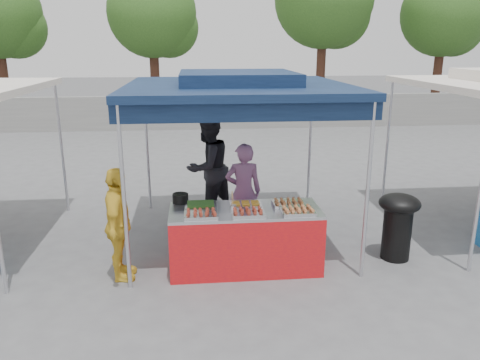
{
  "coord_description": "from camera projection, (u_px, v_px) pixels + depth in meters",
  "views": [
    {
      "loc": [
        -0.64,
        -5.9,
        2.94
      ],
      "look_at": [
        0.0,
        0.6,
        1.05
      ],
      "focal_mm": 35.0,
      "sensor_mm": 36.0,
      "label": 1
    }
  ],
  "objects": [
    {
      "name": "ground_plane",
      "position": [
        244.0,
        264.0,
        6.52
      ],
      "size": [
        80.0,
        80.0,
        0.0
      ],
      "primitive_type": "plane",
      "color": "#5B5C5E"
    },
    {
      "name": "back_wall",
      "position": [
        212.0,
        112.0,
        16.87
      ],
      "size": [
        40.0,
        0.25,
        1.2
      ],
      "primitive_type": "cube",
      "color": "gray",
      "rests_on": "ground_plane"
    },
    {
      "name": "main_canopy",
      "position": [
        238.0,
        86.0,
        6.79
      ],
      "size": [
        3.2,
        3.2,
        2.57
      ],
      "color": "silver",
      "rests_on": "ground_plane"
    },
    {
      "name": "tree_0",
      "position": [
        0.0,
        17.0,
        17.43
      ],
      "size": [
        3.43,
        3.36,
        5.77
      ],
      "color": "#422419",
      "rests_on": "ground_plane"
    },
    {
      "name": "tree_1",
      "position": [
        156.0,
        17.0,
        17.87
      ],
      "size": [
        3.45,
        3.38,
        5.8
      ],
      "color": "#422419",
      "rests_on": "ground_plane"
    },
    {
      "name": "tree_2",
      "position": [
        327.0,
        3.0,
        18.18
      ],
      "size": [
        3.84,
        3.84,
        6.6
      ],
      "color": "#422419",
      "rests_on": "ground_plane"
    },
    {
      "name": "tree_3",
      "position": [
        447.0,
        17.0,
        18.8
      ],
      "size": [
        3.48,
        3.41,
        5.86
      ],
      "color": "#422419",
      "rests_on": "ground_plane"
    },
    {
      "name": "vendor_table",
      "position": [
        245.0,
        239.0,
        6.31
      ],
      "size": [
        2.0,
        0.8,
        0.85
      ],
      "color": "red",
      "rests_on": "ground_plane"
    },
    {
      "name": "food_tray_fl",
      "position": [
        201.0,
        214.0,
        5.89
      ],
      "size": [
        0.42,
        0.3,
        0.07
      ],
      "color": "silver",
      "rests_on": "vendor_table"
    },
    {
      "name": "food_tray_fm",
      "position": [
        248.0,
        213.0,
        5.95
      ],
      "size": [
        0.42,
        0.3,
        0.07
      ],
      "color": "silver",
      "rests_on": "vendor_table"
    },
    {
      "name": "food_tray_fr",
      "position": [
        298.0,
        211.0,
        6.01
      ],
      "size": [
        0.42,
        0.3,
        0.07
      ],
      "color": "silver",
      "rests_on": "vendor_table"
    },
    {
      "name": "food_tray_bl",
      "position": [
        201.0,
        206.0,
        6.21
      ],
      "size": [
        0.42,
        0.3,
        0.07
      ],
      "color": "silver",
      "rests_on": "vendor_table"
    },
    {
      "name": "food_tray_bm",
      "position": [
        246.0,
        205.0,
        6.26
      ],
      "size": [
        0.42,
        0.3,
        0.07
      ],
      "color": "silver",
      "rests_on": "vendor_table"
    },
    {
      "name": "food_tray_br",
      "position": [
        288.0,
        204.0,
        6.3
      ],
      "size": [
        0.42,
        0.3,
        0.07
      ],
      "color": "silver",
      "rests_on": "vendor_table"
    },
    {
      "name": "cooking_pot",
      "position": [
        180.0,
        198.0,
        6.42
      ],
      "size": [
        0.22,
        0.22,
        0.13
      ],
      "primitive_type": "cylinder",
      "color": "black",
      "rests_on": "vendor_table"
    },
    {
      "name": "skewer_cup",
      "position": [
        233.0,
        209.0,
        6.04
      ],
      "size": [
        0.08,
        0.08,
        0.11
      ],
      "primitive_type": "cylinder",
      "color": "silver",
      "rests_on": "vendor_table"
    },
    {
      "name": "wok_burner",
      "position": [
        398.0,
        221.0,
        6.55
      ],
      "size": [
        0.57,
        0.57,
        0.96
      ],
      "rotation": [
        0.0,
        0.0,
        0.36
      ],
      "color": "black",
      "rests_on": "ground_plane"
    },
    {
      "name": "crate_left",
      "position": [
        215.0,
        237.0,
        7.08
      ],
      "size": [
        0.47,
        0.33,
        0.28
      ],
      "primitive_type": "cube",
      "color": "#143FA5",
      "rests_on": "ground_plane"
    },
    {
      "name": "crate_right",
      "position": [
        256.0,
        238.0,
        7.01
      ],
      "size": [
        0.51,
        0.36,
        0.31
      ],
      "primitive_type": "cube",
      "color": "#143FA5",
      "rests_on": "ground_plane"
    },
    {
      "name": "crate_stacked",
      "position": [
        256.0,
        219.0,
        6.93
      ],
      "size": [
        0.5,
        0.35,
        0.3
      ],
      "primitive_type": "cube",
      "color": "#143FA5",
      "rests_on": "crate_right"
    },
    {
      "name": "vendor_woman",
      "position": [
        243.0,
        192.0,
        7.19
      ],
      "size": [
        0.56,
        0.37,
        1.53
      ],
      "primitive_type": "imported",
      "rotation": [
        0.0,
        0.0,
        3.14
      ],
      "color": "#8C5983",
      "rests_on": "ground_plane"
    },
    {
      "name": "helper_man",
      "position": [
        208.0,
        168.0,
        7.99
      ],
      "size": [
        1.13,
        1.12,
        1.85
      ],
      "primitive_type": "imported",
      "rotation": [
        0.0,
        0.0,
        3.9
      ],
      "color": "black",
      "rests_on": "ground_plane"
    },
    {
      "name": "customer_person",
      "position": [
        118.0,
        225.0,
        5.93
      ],
      "size": [
        0.37,
        0.88,
        1.49
      ],
      "primitive_type": "imported",
      "rotation": [
        0.0,
        0.0,
        1.58
      ],
      "color": "gold",
      "rests_on": "ground_plane"
    }
  ]
}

